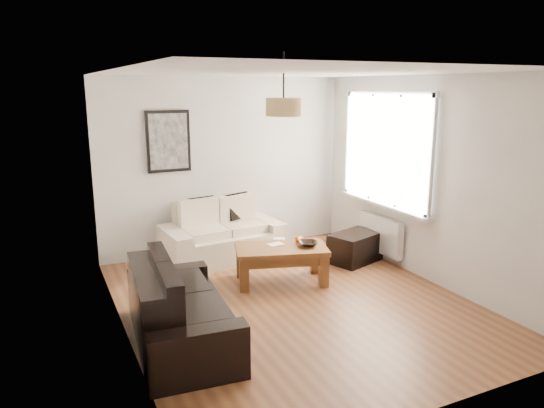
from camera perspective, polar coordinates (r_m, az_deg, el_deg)
name	(u,v)px	position (r m, az deg, el deg)	size (l,w,h in m)	color
floor	(294,302)	(6.02, 2.49, -10.98)	(4.50, 4.50, 0.00)	brown
ceiling	(296,72)	(5.50, 2.76, 14.61)	(3.80, 4.50, 0.00)	white
wall_back	(225,165)	(7.64, -5.31, 4.36)	(3.80, 0.04, 2.60)	silver
wall_front	(442,251)	(3.84, 18.56, -5.09)	(3.80, 0.04, 2.60)	silver
wall_left	(119,211)	(5.03, -16.88, -0.72)	(0.04, 4.50, 2.60)	silver
wall_right	(428,180)	(6.70, 17.15, 2.60)	(0.04, 4.50, 2.60)	silver
window_bay	(387,150)	(7.24, 12.82, 6.00)	(0.14, 1.90, 1.60)	white
radiator	(380,234)	(7.45, 12.10, -3.35)	(0.10, 0.90, 0.52)	white
poster	(168,141)	(7.32, -11.60, 6.93)	(0.62, 0.04, 0.87)	black
pendant_shade	(283,107)	(5.77, 1.30, 10.88)	(0.40, 0.40, 0.20)	tan
loveseat_cream	(222,232)	(7.32, -5.64, -3.14)	(1.67, 0.91, 0.83)	beige
sofa_leather	(181,305)	(5.09, -10.24, -11.16)	(1.76, 0.86, 0.76)	black
coffee_table	(281,264)	(6.52, 1.05, -6.81)	(1.14, 0.62, 0.47)	brown
ottoman	(355,247)	(7.36, 9.35, -4.84)	(0.73, 0.47, 0.42)	black
cushion_left	(202,210)	(7.36, -7.92, -0.69)	(0.38, 0.12, 0.38)	black
cushion_right	(237,206)	(7.54, -3.94, -0.25)	(0.39, 0.12, 0.39)	black
fruit_bowl	(308,244)	(6.49, 4.11, -4.48)	(0.24, 0.24, 0.06)	black
orange_a	(298,240)	(6.62, 2.96, -4.02)	(0.08, 0.08, 0.08)	orange
orange_b	(300,239)	(6.66, 3.18, -3.91)	(0.08, 0.08, 0.08)	orange
orange_c	(298,240)	(6.59, 2.95, -4.09)	(0.06, 0.06, 0.06)	#D94B12
papers	(276,244)	(6.54, 0.40, -4.55)	(0.20, 0.14, 0.01)	white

